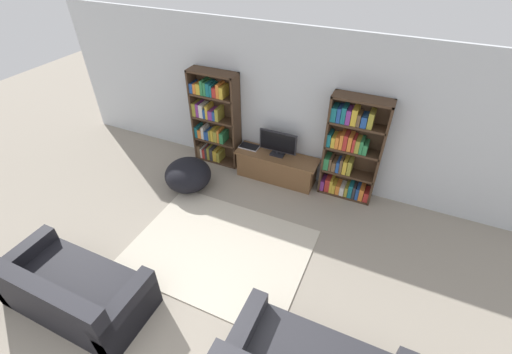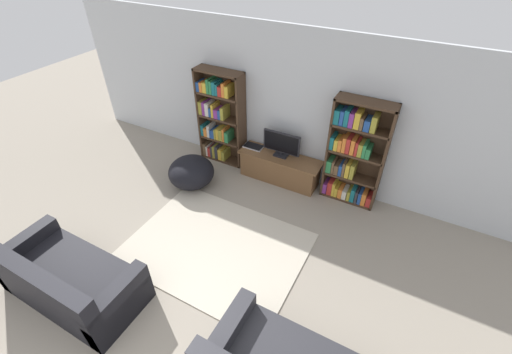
{
  "view_description": "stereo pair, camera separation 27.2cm",
  "coord_description": "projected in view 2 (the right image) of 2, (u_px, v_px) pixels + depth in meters",
  "views": [
    {
      "loc": [
        1.66,
        -0.69,
        3.84
      ],
      "look_at": [
        -0.01,
        3.0,
        0.7
      ],
      "focal_mm": 24.0,
      "sensor_mm": 36.0,
      "label": 1
    },
    {
      "loc": [
        1.91,
        -0.57,
        3.84
      ],
      "look_at": [
        -0.01,
        3.0,
        0.7
      ],
      "focal_mm": 24.0,
      "sensor_mm": 36.0,
      "label": 2
    }
  ],
  "objects": [
    {
      "name": "area_rug",
      "position": [
        216.0,
        247.0,
        4.95
      ],
      "size": [
        2.46,
        1.85,
        0.02
      ],
      "color": "beige",
      "rests_on": "ground_plane"
    },
    {
      "name": "tv_stand",
      "position": [
        280.0,
        168.0,
        6.08
      ],
      "size": [
        1.47,
        0.44,
        0.5
      ],
      "color": "brown",
      "rests_on": "ground_plane"
    },
    {
      "name": "television",
      "position": [
        281.0,
        144.0,
        5.8
      ],
      "size": [
        0.66,
        0.16,
        0.45
      ],
      "color": "black",
      "rests_on": "tv_stand"
    },
    {
      "name": "couch_left_sectional",
      "position": [
        69.0,
        281.0,
        4.17
      ],
      "size": [
        1.78,
        0.87,
        0.84
      ],
      "color": "black",
      "rests_on": "ground_plane"
    },
    {
      "name": "bookshelf_left",
      "position": [
        220.0,
        118.0,
        6.25
      ],
      "size": [
        0.88,
        0.3,
        1.78
      ],
      "color": "#422D1E",
      "rests_on": "ground_plane"
    },
    {
      "name": "bookshelf_right",
      "position": [
        354.0,
        155.0,
        5.33
      ],
      "size": [
        0.88,
        0.3,
        1.78
      ],
      "color": "#422D1E",
      "rests_on": "ground_plane"
    },
    {
      "name": "laptop",
      "position": [
        253.0,
        146.0,
        6.15
      ],
      "size": [
        0.35,
        0.2,
        0.03
      ],
      "color": "#B7B7BC",
      "rests_on": "tv_stand"
    },
    {
      "name": "beanbag_ottoman",
      "position": [
        191.0,
        172.0,
        5.95
      ],
      "size": [
        0.79,
        0.79,
        0.53
      ],
      "primitive_type": "ellipsoid",
      "color": "black",
      "rests_on": "ground_plane"
    },
    {
      "name": "wall_back",
      "position": [
        292.0,
        108.0,
        5.61
      ],
      "size": [
        8.8,
        0.06,
        2.6
      ],
      "color": "silver",
      "rests_on": "ground_plane"
    }
  ]
}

